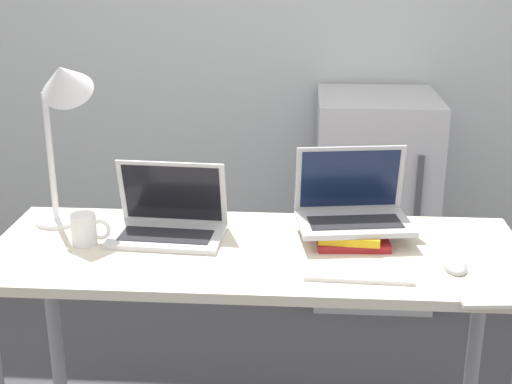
{
  "coord_description": "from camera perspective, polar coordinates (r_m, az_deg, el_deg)",
  "views": [
    {
      "loc": [
        0.14,
        -1.66,
        1.63
      ],
      "look_at": [
        0.0,
        0.3,
        0.94
      ],
      "focal_mm": 50.0,
      "sensor_mm": 36.0,
      "label": 1
    }
  ],
  "objects": [
    {
      "name": "laptop_left",
      "position": [
        2.25,
        -6.98,
        -2.35
      ],
      "size": [
        0.36,
        0.24,
        0.23
      ],
      "color": "silver",
      "rests_on": "desk"
    },
    {
      "name": "desk_lamp",
      "position": [
        2.27,
        -15.24,
        7.25
      ],
      "size": [
        0.23,
        0.2,
        0.57
      ],
      "color": "white",
      "rests_on": "desk"
    },
    {
      "name": "wireless_keyboard",
      "position": [
        2.01,
        8.19,
        -6.39
      ],
      "size": [
        0.3,
        0.12,
        0.01
      ],
      "color": "white",
      "rests_on": "desk"
    },
    {
      "name": "mouse",
      "position": [
        2.07,
        15.64,
        -5.73
      ],
      "size": [
        0.07,
        0.11,
        0.03
      ],
      "color": "#B2B2B7",
      "rests_on": "desk"
    },
    {
      "name": "book_stack",
      "position": [
        2.24,
        7.53,
        -3.18
      ],
      "size": [
        0.23,
        0.25,
        0.05
      ],
      "color": "maroon",
      "rests_on": "desk"
    },
    {
      "name": "notepad",
      "position": [
        2.04,
        18.22,
        -6.83
      ],
      "size": [
        0.24,
        0.3,
        0.01
      ],
      "color": "silver",
      "rests_on": "desk"
    },
    {
      "name": "mini_fridge",
      "position": [
        3.45,
        9.35,
        -0.32
      ],
      "size": [
        0.55,
        0.59,
        0.97
      ],
      "color": "silver",
      "rests_on": "ground_plane"
    },
    {
      "name": "mug",
      "position": [
        2.23,
        -13.51,
        -2.91
      ],
      "size": [
        0.12,
        0.08,
        0.1
      ],
      "color": "white",
      "rests_on": "desk"
    },
    {
      "name": "wall_back",
      "position": [
        3.59,
        1.83,
        14.81
      ],
      "size": [
        8.0,
        0.05,
        2.7
      ],
      "color": "silver",
      "rests_on": "ground_plane"
    },
    {
      "name": "desk",
      "position": [
        2.19,
        -0.0,
        -6.68
      ],
      "size": [
        1.61,
        0.61,
        0.76
      ],
      "color": "beige",
      "rests_on": "ground_plane"
    },
    {
      "name": "laptop_on_books",
      "position": [
        2.23,
        7.73,
        -1.27
      ],
      "size": [
        0.37,
        0.27,
        0.23
      ],
      "color": "#B2B2B7",
      "rests_on": "book_stack"
    }
  ]
}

